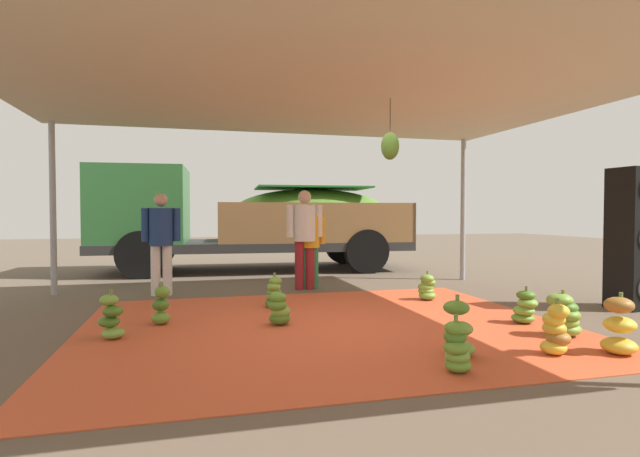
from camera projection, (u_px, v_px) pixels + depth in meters
The scene contains 19 objects.
ground_plane at pixel (283, 289), 8.77m from camera, with size 40.00×40.00×0.00m, color brown.
tarp_orange at pixel (326, 326), 5.87m from camera, with size 5.71×4.70×0.01m, color #D1512D.
tent_canopy at pixel (329, 86), 5.70m from camera, with size 8.00×7.00×2.94m.
banana_bunch_0 at pixel (279, 309), 5.90m from camera, with size 0.38×0.37×0.45m.
banana_bunch_1 at pixel (457, 348), 4.14m from camera, with size 0.32×0.32×0.50m.
banana_bunch_2 at pixel (556, 330), 4.67m from camera, with size 0.34×0.35×0.54m.
banana_bunch_3 at pixel (525, 308), 6.00m from camera, with size 0.37×0.36×0.46m.
banana_bunch_4 at pixel (458, 331), 4.61m from camera, with size 0.41×0.41×0.58m.
banana_bunch_5 at pixel (564, 316), 5.38m from camera, with size 0.48×0.47×0.51m.
banana_bunch_6 at pixel (619, 328), 4.69m from camera, with size 0.44×0.43×0.59m.
banana_bunch_7 at pixel (274, 293), 7.00m from camera, with size 0.33×0.33×0.50m.
banana_bunch_8 at pixel (161, 307), 5.94m from camera, with size 0.29×0.29×0.51m.
banana_bunch_9 at pixel (111, 318), 5.26m from camera, with size 0.36×0.35×0.54m.
banana_bunch_10 at pixel (427, 288), 7.62m from camera, with size 0.37×0.39×0.45m.
cargo_truck_main at pixel (247, 218), 11.59m from camera, with size 7.33×2.75×2.40m.
worker_0 at pixel (161, 236), 8.06m from camera, with size 0.62×0.38×1.70m.
worker_1 at pixel (305, 232), 8.69m from camera, with size 0.65×0.40×1.77m.
worker_2 at pixel (310, 239), 8.79m from camera, with size 0.56×0.34×1.53m.
speaker_stack at pixel (633, 238), 6.95m from camera, with size 0.63×0.55×2.01m.
Camera 1 is at (-1.53, -5.63, 1.36)m, focal length 27.37 mm.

